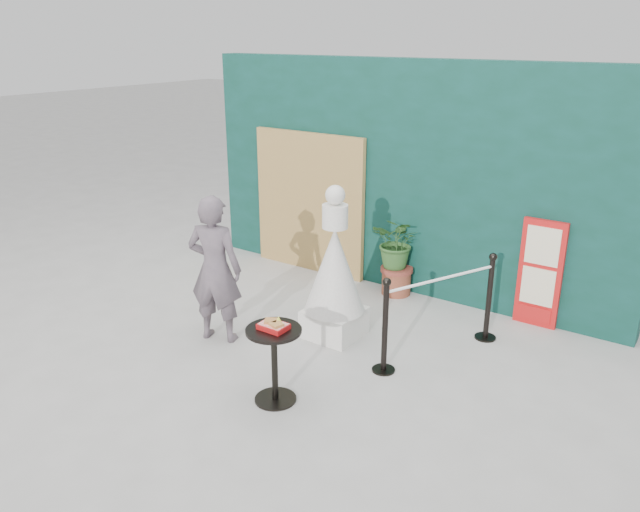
# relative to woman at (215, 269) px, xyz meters

# --- Properties ---
(ground) EXTENTS (60.00, 60.00, 0.00)m
(ground) POSITION_rel_woman_xyz_m (0.96, -0.55, -0.84)
(ground) COLOR #ADAAA5
(ground) RESTS_ON ground
(back_wall) EXTENTS (6.00, 0.30, 3.00)m
(back_wall) POSITION_rel_woman_xyz_m (0.96, 2.60, 0.66)
(back_wall) COLOR #0B3328
(back_wall) RESTS_ON ground
(bamboo_fence) EXTENTS (1.80, 0.08, 2.00)m
(bamboo_fence) POSITION_rel_woman_xyz_m (-0.44, 2.39, 0.16)
(bamboo_fence) COLOR tan
(bamboo_fence) RESTS_ON ground
(woman) EXTENTS (0.71, 0.58, 1.68)m
(woman) POSITION_rel_woman_xyz_m (0.00, 0.00, 0.00)
(woman) COLOR #64565D
(woman) RESTS_ON ground
(menu_board) EXTENTS (0.50, 0.07, 1.30)m
(menu_board) POSITION_rel_woman_xyz_m (2.86, 2.41, -0.19)
(menu_board) COLOR red
(menu_board) RESTS_ON ground
(statue) EXTENTS (0.69, 0.69, 1.77)m
(statue) POSITION_rel_woman_xyz_m (1.04, 0.81, -0.12)
(statue) COLOR silver
(statue) RESTS_ON ground
(cafe_table) EXTENTS (0.52, 0.52, 0.75)m
(cafe_table) POSITION_rel_woman_xyz_m (1.33, -0.63, -0.34)
(cafe_table) COLOR black
(cafe_table) RESTS_ON ground
(food_basket) EXTENTS (0.26, 0.19, 0.11)m
(food_basket) POSITION_rel_woman_xyz_m (1.33, -0.63, -0.05)
(food_basket) COLOR #B41314
(food_basket) RESTS_ON cafe_table
(planter) EXTENTS (0.63, 0.55, 1.07)m
(planter) POSITION_rel_woman_xyz_m (1.05, 2.29, -0.22)
(planter) COLOR brown
(planter) RESTS_ON ground
(stanchion_barrier) EXTENTS (0.84, 1.54, 1.03)m
(stanchion_barrier) POSITION_rel_woman_xyz_m (2.21, 1.08, -0.35)
(stanchion_barrier) COLOR black
(stanchion_barrier) RESTS_ON ground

